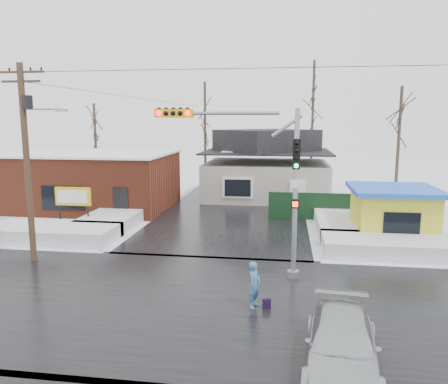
# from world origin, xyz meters

# --- Properties ---
(ground) EXTENTS (120.00, 120.00, 0.00)m
(ground) POSITION_xyz_m (0.00, 0.00, 0.00)
(ground) COLOR white
(ground) RESTS_ON ground
(road_ns) EXTENTS (10.00, 120.00, 0.02)m
(road_ns) POSITION_xyz_m (0.00, 0.00, 0.01)
(road_ns) COLOR black
(road_ns) RESTS_ON ground
(road_ew) EXTENTS (120.00, 10.00, 0.02)m
(road_ew) POSITION_xyz_m (0.00, 0.00, 0.01)
(road_ew) COLOR black
(road_ew) RESTS_ON ground
(snowbank_nw) EXTENTS (7.00, 3.00, 0.80)m
(snowbank_nw) POSITION_xyz_m (-9.00, 7.00, 0.40)
(snowbank_nw) COLOR white
(snowbank_nw) RESTS_ON ground
(snowbank_ne) EXTENTS (7.00, 3.00, 0.80)m
(snowbank_ne) POSITION_xyz_m (9.00, 7.00, 0.40)
(snowbank_ne) COLOR white
(snowbank_ne) RESTS_ON ground
(snowbank_nside_w) EXTENTS (3.00, 8.00, 0.80)m
(snowbank_nside_w) POSITION_xyz_m (-7.00, 12.00, 0.40)
(snowbank_nside_w) COLOR white
(snowbank_nside_w) RESTS_ON ground
(snowbank_nside_e) EXTENTS (3.00, 8.00, 0.80)m
(snowbank_nside_e) POSITION_xyz_m (7.00, 12.00, 0.40)
(snowbank_nside_e) COLOR white
(snowbank_nside_e) RESTS_ON ground
(traffic_signal) EXTENTS (6.05, 0.68, 7.00)m
(traffic_signal) POSITION_xyz_m (2.43, 2.97, 4.54)
(traffic_signal) COLOR gray
(traffic_signal) RESTS_ON ground
(utility_pole) EXTENTS (3.15, 0.44, 9.00)m
(utility_pole) POSITION_xyz_m (-7.93, 3.50, 5.11)
(utility_pole) COLOR #382619
(utility_pole) RESTS_ON ground
(brick_building) EXTENTS (12.20, 8.20, 4.12)m
(brick_building) POSITION_xyz_m (-11.00, 15.99, 2.08)
(brick_building) COLOR brown
(brick_building) RESTS_ON ground
(marquee_sign) EXTENTS (2.20, 0.21, 2.55)m
(marquee_sign) POSITION_xyz_m (-9.00, 9.49, 1.92)
(marquee_sign) COLOR black
(marquee_sign) RESTS_ON ground
(house) EXTENTS (10.40, 8.40, 5.76)m
(house) POSITION_xyz_m (2.00, 22.00, 2.62)
(house) COLOR #AAA499
(house) RESTS_ON ground
(kiosk) EXTENTS (4.60, 4.60, 2.88)m
(kiosk) POSITION_xyz_m (9.50, 9.99, 1.46)
(kiosk) COLOR gold
(kiosk) RESTS_ON ground
(fence) EXTENTS (8.00, 0.12, 1.80)m
(fence) POSITION_xyz_m (6.50, 14.00, 0.90)
(fence) COLOR black
(fence) RESTS_ON ground
(tree_far_left) EXTENTS (3.00, 3.00, 10.00)m
(tree_far_left) POSITION_xyz_m (-4.00, 26.00, 7.95)
(tree_far_left) COLOR #332821
(tree_far_left) RESTS_ON ground
(tree_far_mid) EXTENTS (3.00, 3.00, 12.00)m
(tree_far_mid) POSITION_xyz_m (6.00, 28.00, 9.54)
(tree_far_mid) COLOR #332821
(tree_far_mid) RESTS_ON ground
(tree_far_right) EXTENTS (3.00, 3.00, 9.00)m
(tree_far_right) POSITION_xyz_m (12.00, 20.00, 7.16)
(tree_far_right) COLOR #332821
(tree_far_right) RESTS_ON ground
(tree_far_west) EXTENTS (3.00, 3.00, 8.00)m
(tree_far_west) POSITION_xyz_m (-14.00, 24.00, 6.36)
(tree_far_west) COLOR #332821
(tree_far_west) RESTS_ON ground
(pedestrian) EXTENTS (0.59, 0.71, 1.66)m
(pedestrian) POSITION_xyz_m (2.60, -0.17, 0.83)
(pedestrian) COLOR teal
(pedestrian) RESTS_ON ground
(car) EXTENTS (2.36, 4.84, 1.35)m
(car) POSITION_xyz_m (5.16, -3.69, 0.68)
(car) COLOR #B9BDC1
(car) RESTS_ON ground
(shopping_bag) EXTENTS (0.30, 0.19, 0.35)m
(shopping_bag) POSITION_xyz_m (3.04, -0.22, 0.17)
(shopping_bag) COLOR black
(shopping_bag) RESTS_ON ground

